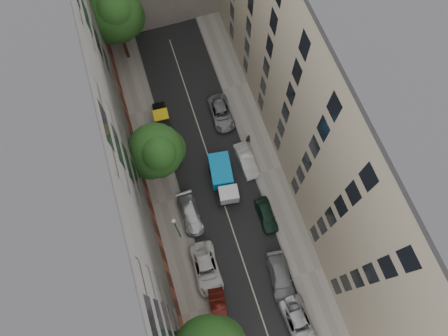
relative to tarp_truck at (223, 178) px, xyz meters
name	(u,v)px	position (x,y,z in m)	size (l,w,h in m)	color
ground	(218,186)	(-0.60, -0.24, -1.30)	(120.00, 120.00, 0.00)	#4C4C49
road_surface	(218,186)	(-0.60, -0.24, -1.29)	(8.00, 44.00, 0.02)	black
sidewalk_left	(167,201)	(-6.10, -0.24, -1.22)	(3.00, 44.00, 0.15)	gray
sidewalk_right	(268,171)	(4.90, -0.24, -1.22)	(3.00, 44.00, 0.15)	gray
building_left	(81,184)	(-11.60, -0.24, 8.70)	(8.00, 44.00, 20.00)	#4D4947
building_right	(342,109)	(10.40, -0.24, 8.70)	(8.00, 44.00, 20.00)	tan
tarp_truck	(223,178)	(0.00, 0.00, 0.00)	(2.65, 5.33, 2.36)	black
car_left_1	(219,311)	(-4.20, -11.96, -0.63)	(1.41, 4.04, 1.33)	#4D140F
car_left_2	(206,269)	(-4.20, -8.03, -0.58)	(2.39, 5.19, 1.44)	silver
car_left_3	(190,214)	(-4.20, -2.44, -0.63)	(1.86, 4.58, 1.33)	silver
car_left_4	(171,148)	(-4.20, 5.16, -0.60)	(1.64, 4.08, 1.39)	black
car_left_5	(162,120)	(-4.20, 8.76, -0.62)	(1.44, 4.12, 1.36)	black
car_right_0	(299,324)	(2.33, -15.24, -0.59)	(2.35, 5.09, 1.42)	silver
car_right_1	(280,277)	(2.20, -10.85, -0.61)	(1.92, 4.72, 1.37)	gray
car_right_2	(266,215)	(3.00, -4.84, -0.64)	(1.55, 3.84, 1.31)	#152F21
car_right_3	(246,160)	(3.00, 1.36, -0.61)	(1.45, 4.17, 1.37)	silver
car_right_4	(221,113)	(2.20, 7.56, -0.64)	(2.18, 4.74, 1.32)	gray
tree_mid	(157,152)	(-5.45, 2.48, 4.82)	(5.38, 5.12, 8.91)	#382619
tree_far	(115,15)	(-5.78, 18.44, 5.59)	(6.15, 6.00, 10.13)	#382619
lamp_post	(176,227)	(-5.71, -4.18, 2.72)	(0.36, 0.36, 6.26)	#164F29
pedestrian	(248,139)	(3.95, 3.56, -0.39)	(0.55, 0.36, 1.52)	black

